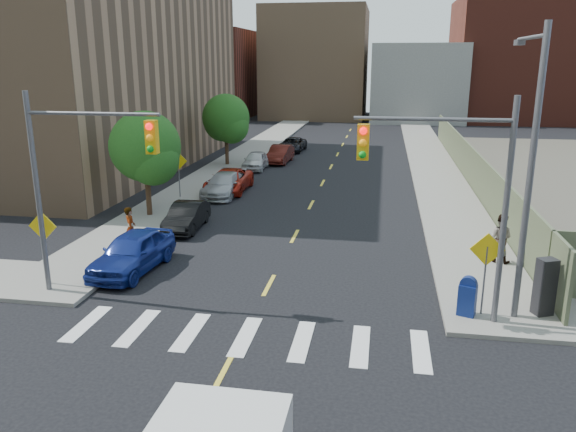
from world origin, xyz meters
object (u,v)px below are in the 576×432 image
(parked_car_white, at_px, (256,160))
(pedestrian_west, at_px, (131,228))
(mailbox, at_px, (467,296))
(parked_car_black, at_px, (187,216))
(parked_car_silver, at_px, (224,185))
(payphone, at_px, (545,287))
(parked_car_blue, at_px, (132,252))
(pedestrian_east, at_px, (500,238))
(parked_car_red, at_px, (229,181))
(parked_car_grey, at_px, (292,145))
(parked_car_maroon, at_px, (280,154))

(parked_car_white, xyz_separation_m, pedestrian_west, (-1.01, -19.40, 0.40))
(mailbox, bearing_deg, parked_car_white, 137.22)
(parked_car_black, xyz_separation_m, parked_car_silver, (-0.16, 7.11, 0.03))
(payphone, bearing_deg, parked_car_blue, 150.08)
(payphone, height_order, pedestrian_west, payphone)
(parked_car_blue, height_order, parked_car_black, parked_car_blue)
(parked_car_black, distance_m, pedestrian_east, 14.22)
(parked_car_red, xyz_separation_m, parked_car_grey, (1.30, 16.54, -0.07))
(parked_car_red, distance_m, parked_car_white, 7.61)
(parked_car_black, bearing_deg, parked_car_grey, 85.15)
(parked_car_silver, bearing_deg, parked_car_blue, -88.27)
(parked_car_blue, distance_m, parked_car_maroon, 24.57)
(parked_car_white, relative_size, parked_car_maroon, 0.93)
(parked_car_white, bearing_deg, parked_car_grey, 81.17)
(parked_car_red, height_order, pedestrian_east, pedestrian_east)
(parked_car_red, height_order, parked_car_maroon, parked_car_maroon)
(parked_car_blue, xyz_separation_m, parked_car_red, (0.00, 13.87, -0.09))
(parked_car_grey, relative_size, payphone, 2.40)
(parked_car_white, height_order, parked_car_grey, parked_car_white)
(parked_car_white, distance_m, mailbox, 26.67)
(parked_car_maroon, bearing_deg, pedestrian_west, -92.64)
(parked_car_blue, height_order, parked_car_maroon, parked_car_blue)
(parked_car_red, height_order, parked_car_grey, parked_car_red)
(parked_car_silver, xyz_separation_m, pedestrian_east, (14.12, -9.75, 0.45))
(parked_car_blue, xyz_separation_m, parked_car_grey, (1.30, 30.41, -0.16))
(parked_car_white, bearing_deg, pedestrian_east, -53.07)
(parked_car_maroon, xyz_separation_m, payphone, (13.30, -26.28, 0.38))
(parked_car_white, height_order, pedestrian_west, pedestrian_west)
(mailbox, xyz_separation_m, pedestrian_west, (-13.23, 4.31, 0.29))
(parked_car_maroon, bearing_deg, parked_car_red, -93.71)
(parked_car_red, xyz_separation_m, parked_car_silver, (0.00, -1.05, -0.01))
(mailbox, distance_m, payphone, 2.45)
(parked_car_red, bearing_deg, parked_car_blue, -90.48)
(parked_car_red, distance_m, parked_car_grey, 16.59)
(parked_car_blue, bearing_deg, parked_car_grey, 92.49)
(parked_car_red, bearing_deg, parked_car_maroon, 82.57)
(payphone, relative_size, pedestrian_west, 1.01)
(parked_car_black, distance_m, payphone, 16.25)
(parked_car_red, relative_size, mailbox, 3.82)
(pedestrian_west, bearing_deg, parked_car_maroon, -30.60)
(payphone, xyz_separation_m, pedestrian_east, (-0.48, 4.81, 0.05))
(parked_car_maroon, height_order, parked_car_grey, parked_car_maroon)
(parked_car_silver, relative_size, mailbox, 3.60)
(parked_car_grey, height_order, payphone, payphone)
(mailbox, relative_size, payphone, 0.70)
(payphone, distance_m, pedestrian_east, 4.83)
(parked_car_red, bearing_deg, payphone, -47.42)
(parked_car_blue, distance_m, pedestrian_east, 14.45)
(mailbox, bearing_deg, parked_car_blue, -170.37)
(parked_car_white, distance_m, parked_car_maroon, 3.32)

